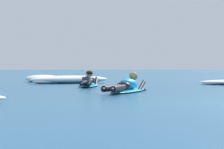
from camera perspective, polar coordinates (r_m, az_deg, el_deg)
The scene contains 5 objects.
ground_plane at distance 17.49m, azimuth 4.60°, elevation -1.03°, with size 120.00×120.00×0.00m, color #235B84.
surfer_near at distance 11.09m, azimuth 1.87°, elevation -1.55°, with size 1.64×2.52×0.53m.
surfer_far at distance 14.18m, azimuth -3.01°, elevation -0.98°, with size 0.94×2.58×0.54m.
whitewater_mid_right at distance 16.80m, azimuth -5.37°, elevation -0.65°, with size 3.17×1.78×0.29m.
whitewater_back at distance 18.37m, azimuth -8.73°, elevation -0.52°, with size 1.74×1.53×0.29m.
Camera 1 is at (-4.03, -7.00, 0.65)m, focal length 72.26 mm.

